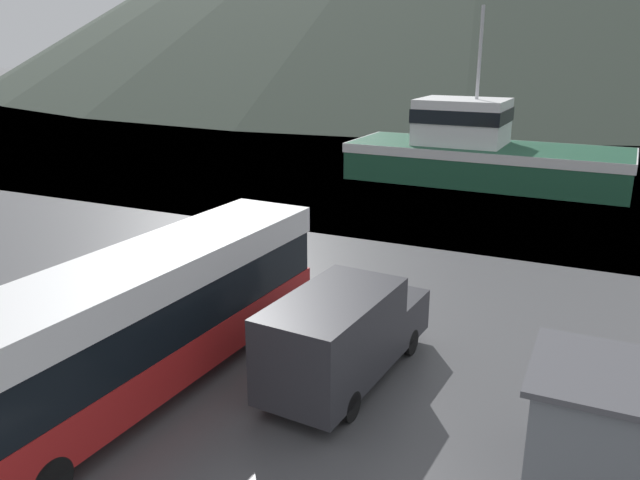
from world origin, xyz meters
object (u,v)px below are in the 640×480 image
Objects in this scene: delivery_van at (344,333)px; dock_kiosk at (626,434)px; small_boat at (493,174)px; fishing_boat at (481,152)px; storage_bin at (126,308)px; tour_bus at (150,315)px.

delivery_van is 6.36m from dock_kiosk.
small_boat is (-0.92, 25.09, -0.75)m from delivery_van.
fishing_boat reaches higher than storage_bin.
small_boat is (3.07, 27.32, -1.36)m from tour_bus.
fishing_boat reaches higher than small_boat.
dock_kiosk is (6.18, -1.53, -0.07)m from delivery_van.
tour_bus reaches higher than storage_bin.
dock_kiosk is at bearing 18.03° from fishing_boat.
delivery_van is 25.12m from small_boat.
tour_bus is 1.94× the size of delivery_van.
delivery_van is (4.00, 2.22, -0.61)m from tour_bus.
fishing_boat reaches higher than tour_bus.
small_boat is at bearing 76.71° from storage_bin.
fishing_boat is (-1.80, 25.24, 0.53)m from delivery_van.
tour_bus is 27.55m from fishing_boat.
dock_kiosk reaches higher than storage_bin.
delivery_van is 0.36× the size of fishing_boat.
fishing_boat reaches higher than delivery_van.
tour_bus is 10.22m from dock_kiosk.
fishing_boat is 27.94m from dock_kiosk.
storage_bin is at bearing 173.26° from dock_kiosk.
fishing_boat is at bearing 106.60° from dock_kiosk.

